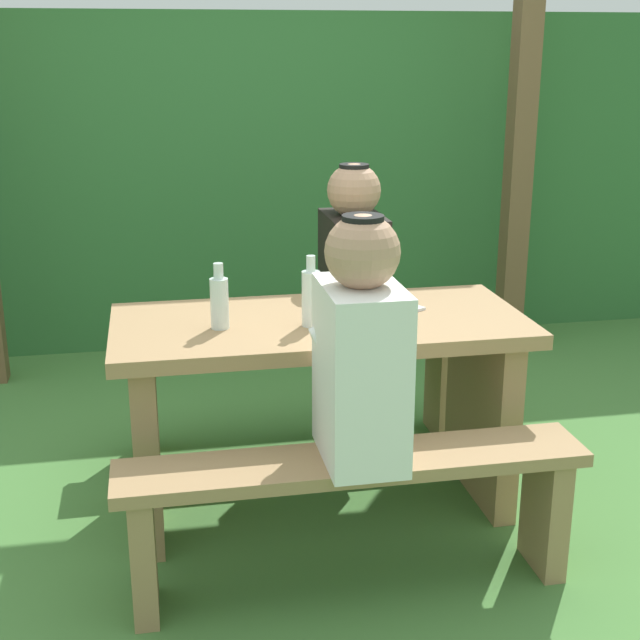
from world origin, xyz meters
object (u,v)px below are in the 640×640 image
person_white_shirt (361,350)px  cell_phone (405,306)px  bottle_left (311,296)px  drinking_glass (355,301)px  bench_far (296,373)px  bench_near (353,495)px  picnic_table (320,380)px  bottle_right (219,301)px  person_black_coat (353,262)px

person_white_shirt → cell_phone: person_white_shirt is taller
bottle_left → drinking_glass: bearing=34.8°
person_white_shirt → bench_far: bearing=91.0°
person_white_shirt → bottle_left: bearing=97.8°
bench_far → bottle_left: 0.77m
drinking_glass → cell_phone: drinking_glass is taller
bench_near → cell_phone: 0.78m
picnic_table → cell_phone: cell_phone is taller
cell_phone → bottle_left: bearing=172.1°
person_white_shirt → bench_near: bearing=-169.2°
bottle_left → bottle_right: bearing=174.5°
person_white_shirt → drinking_glass: 0.58m
bench_near → drinking_glass: bearing=77.0°
person_black_coat → bottle_right: (-0.58, -0.56, 0.03)m
bottle_left → cell_phone: bearing=21.6°
bench_near → bottle_right: (-0.34, 0.48, 0.48)m
bench_far → cell_phone: cell_phone is taller
drinking_glass → bottle_right: bearing=-168.8°
person_black_coat → cell_phone: 0.46m
bench_far → bench_near: bearing=-90.0°
cell_phone → drinking_glass: bearing=157.0°
bottle_right → person_white_shirt: bearing=-53.0°
bench_near → bottle_right: bottle_right is taller
drinking_glass → picnic_table: bearing=-158.3°
person_white_shirt → picnic_table: bearing=91.9°
bottle_left → bottle_right: 0.30m
person_black_coat → cell_phone: (0.08, -0.44, -0.06)m
bench_near → bottle_right: bearing=125.4°
bench_near → bench_far: 1.04m
cell_phone → person_black_coat: bearing=71.4°
picnic_table → bench_near: 0.55m
picnic_table → bottle_right: bottle_right is taller
cell_phone → person_white_shirt: bearing=-146.4°
bench_near → bench_far: (0.00, 1.04, 0.00)m
person_black_coat → bench_near: bearing=-102.7°
bottle_left → bottle_right: bottle_left is taller
bench_near → person_black_coat: size_ratio=1.95×
bench_far → bottle_left: size_ratio=5.91×
bench_far → bottle_right: size_ratio=6.40×
bench_far → cell_phone: size_ratio=10.00×
picnic_table → drinking_glass: 0.30m
person_black_coat → drinking_glass: 0.48m
picnic_table → cell_phone: size_ratio=10.00×
bench_near → person_white_shirt: 0.46m
bottle_right → person_black_coat: bearing=44.1°
drinking_glass → bottle_left: (-0.18, -0.12, 0.06)m
person_white_shirt → bottle_right: 0.60m
person_white_shirt → drinking_glass: person_white_shirt is taller
bench_near → person_white_shirt: size_ratio=1.95×
bench_far → drinking_glass: (0.13, -0.47, 0.43)m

